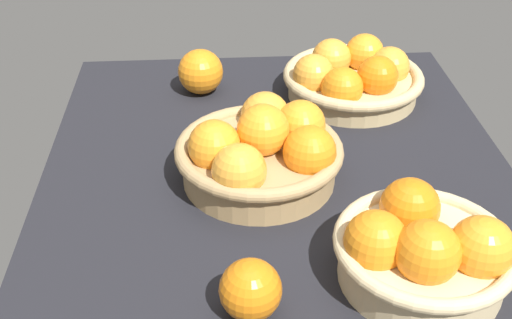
{
  "coord_description": "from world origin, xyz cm",
  "views": [
    {
      "loc": [
        -79.62,
        8.75,
        59.09
      ],
      "look_at": [
        -1.98,
        3.63,
        7.0
      ],
      "focal_mm": 45.04,
      "sensor_mm": 36.0,
      "label": 1
    }
  ],
  "objects_px": {
    "basket_center": "(262,151)",
    "basket_near_left": "(422,249)",
    "basket_near_right": "(353,77)",
    "loose_orange_back_gap": "(201,72)",
    "loose_orange_front_gap": "(250,290)"
  },
  "relations": [
    {
      "from": "basket_center",
      "to": "basket_near_left",
      "type": "distance_m",
      "value": 0.29
    },
    {
      "from": "basket_near_right",
      "to": "basket_near_left",
      "type": "bearing_deg",
      "value": 179.05
    },
    {
      "from": "basket_near_right",
      "to": "loose_orange_back_gap",
      "type": "height_order",
      "value": "basket_near_right"
    },
    {
      "from": "basket_near_left",
      "to": "loose_orange_front_gap",
      "type": "xyz_separation_m",
      "value": [
        -0.04,
        0.21,
        -0.01
      ]
    },
    {
      "from": "basket_center",
      "to": "loose_orange_front_gap",
      "type": "height_order",
      "value": "basket_center"
    },
    {
      "from": "basket_center",
      "to": "basket_near_left",
      "type": "height_order",
      "value": "basket_center"
    },
    {
      "from": "basket_near_right",
      "to": "basket_near_left",
      "type": "xyz_separation_m",
      "value": [
        -0.47,
        0.01,
        0.01
      ]
    },
    {
      "from": "basket_center",
      "to": "basket_near_left",
      "type": "relative_size",
      "value": 1.14
    },
    {
      "from": "loose_orange_front_gap",
      "to": "basket_near_right",
      "type": "bearing_deg",
      "value": -22.79
    },
    {
      "from": "basket_near_right",
      "to": "loose_orange_back_gap",
      "type": "bearing_deg",
      "value": 82.05
    },
    {
      "from": "basket_near_left",
      "to": "loose_orange_front_gap",
      "type": "height_order",
      "value": "basket_near_left"
    },
    {
      "from": "basket_center",
      "to": "basket_near_right",
      "type": "relative_size",
      "value": 0.98
    },
    {
      "from": "basket_near_right",
      "to": "loose_orange_front_gap",
      "type": "xyz_separation_m",
      "value": [
        -0.51,
        0.22,
        -0.0
      ]
    },
    {
      "from": "loose_orange_front_gap",
      "to": "basket_near_left",
      "type": "bearing_deg",
      "value": -78.82
    },
    {
      "from": "basket_center",
      "to": "loose_orange_front_gap",
      "type": "distance_m",
      "value": 0.27
    }
  ]
}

